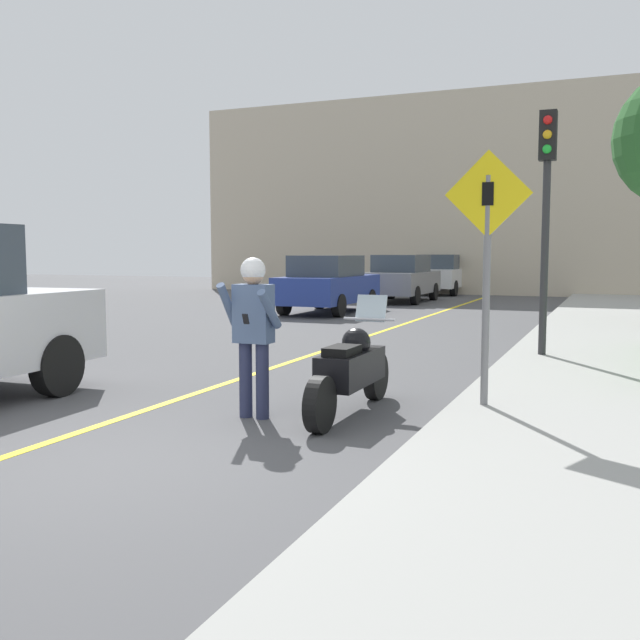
{
  "coord_description": "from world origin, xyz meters",
  "views": [
    {
      "loc": [
        4.22,
        -4.52,
        1.76
      ],
      "look_at": [
        1.14,
        2.86,
        1.0
      ],
      "focal_mm": 40.0,
      "sensor_mm": 36.0,
      "label": 1
    }
  ],
  "objects_px": {
    "traffic_light": "(547,187)",
    "parked_car_grey": "(402,278)",
    "crossing_sign": "(487,253)",
    "person_biker": "(253,320)",
    "parked_car_blue": "(328,284)",
    "motorcycle": "(351,370)",
    "parked_car_white": "(441,274)"
  },
  "relations": [
    {
      "from": "traffic_light",
      "to": "parked_car_blue",
      "type": "height_order",
      "value": "traffic_light"
    },
    {
      "from": "person_biker",
      "to": "parked_car_white",
      "type": "distance_m",
      "value": 23.62
    },
    {
      "from": "person_biker",
      "to": "parked_car_grey",
      "type": "xyz_separation_m",
      "value": [
        -3.58,
        18.02,
        -0.19
      ]
    },
    {
      "from": "person_biker",
      "to": "crossing_sign",
      "type": "height_order",
      "value": "crossing_sign"
    },
    {
      "from": "traffic_light",
      "to": "parked_car_grey",
      "type": "relative_size",
      "value": 0.91
    },
    {
      "from": "parked_car_blue",
      "to": "parked_car_white",
      "type": "distance_m",
      "value": 10.72
    },
    {
      "from": "person_biker",
      "to": "parked_car_white",
      "type": "bearing_deg",
      "value": 98.31
    },
    {
      "from": "traffic_light",
      "to": "parked_car_blue",
      "type": "distance_m",
      "value": 10.3
    },
    {
      "from": "motorcycle",
      "to": "parked_car_blue",
      "type": "xyz_separation_m",
      "value": [
        -5.18,
        12.12,
        0.37
      ]
    },
    {
      "from": "person_biker",
      "to": "parked_car_blue",
      "type": "bearing_deg",
      "value": 108.66
    },
    {
      "from": "traffic_light",
      "to": "parked_car_white",
      "type": "xyz_separation_m",
      "value": [
        -5.87,
        18.23,
        -1.93
      ]
    },
    {
      "from": "traffic_light",
      "to": "parked_car_grey",
      "type": "height_order",
      "value": "traffic_light"
    },
    {
      "from": "traffic_light",
      "to": "person_biker",
      "type": "bearing_deg",
      "value": -115.5
    },
    {
      "from": "person_biker",
      "to": "parked_car_grey",
      "type": "height_order",
      "value": "person_biker"
    },
    {
      "from": "crossing_sign",
      "to": "parked_car_grey",
      "type": "distance_m",
      "value": 18.04
    },
    {
      "from": "crossing_sign",
      "to": "parked_car_grey",
      "type": "bearing_deg",
      "value": 108.91
    },
    {
      "from": "crossing_sign",
      "to": "traffic_light",
      "type": "height_order",
      "value": "traffic_light"
    },
    {
      "from": "person_biker",
      "to": "traffic_light",
      "type": "relative_size",
      "value": 0.45
    },
    {
      "from": "person_biker",
      "to": "parked_car_blue",
      "type": "relative_size",
      "value": 0.41
    },
    {
      "from": "parked_car_white",
      "to": "parked_car_blue",
      "type": "bearing_deg",
      "value": -94.67
    },
    {
      "from": "parked_car_white",
      "to": "person_biker",
      "type": "bearing_deg",
      "value": -81.69
    },
    {
      "from": "motorcycle",
      "to": "parked_car_white",
      "type": "height_order",
      "value": "parked_car_white"
    },
    {
      "from": "motorcycle",
      "to": "crossing_sign",
      "type": "distance_m",
      "value": 1.9
    },
    {
      "from": "parked_car_grey",
      "to": "parked_car_white",
      "type": "bearing_deg",
      "value": 88.2
    },
    {
      "from": "parked_car_grey",
      "to": "parked_car_blue",
      "type": "bearing_deg",
      "value": -97.54
    },
    {
      "from": "parked_car_blue",
      "to": "parked_car_grey",
      "type": "height_order",
      "value": "same"
    },
    {
      "from": "parked_car_grey",
      "to": "parked_car_white",
      "type": "relative_size",
      "value": 1.0
    },
    {
      "from": "motorcycle",
      "to": "traffic_light",
      "type": "bearing_deg",
      "value": 71.18
    },
    {
      "from": "person_biker",
      "to": "crossing_sign",
      "type": "distance_m",
      "value": 2.56
    },
    {
      "from": "crossing_sign",
      "to": "parked_car_grey",
      "type": "height_order",
      "value": "crossing_sign"
    },
    {
      "from": "parked_car_blue",
      "to": "parked_car_white",
      "type": "bearing_deg",
      "value": 85.33
    },
    {
      "from": "motorcycle",
      "to": "parked_car_grey",
      "type": "relative_size",
      "value": 0.55
    }
  ]
}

